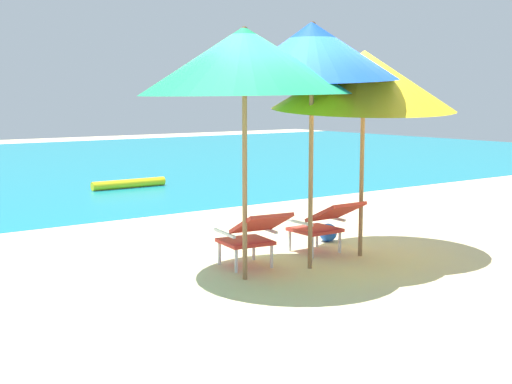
{
  "coord_description": "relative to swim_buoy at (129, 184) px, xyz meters",
  "views": [
    {
      "loc": [
        -4.85,
        -6.28,
        1.9
      ],
      "look_at": [
        0.0,
        0.38,
        0.75
      ],
      "focal_mm": 48.72,
      "sensor_mm": 36.0,
      "label": 1
    }
  ],
  "objects": [
    {
      "name": "swim_buoy",
      "position": [
        0.0,
        0.0,
        0.0
      ],
      "size": [
        1.6,
        0.18,
        0.18
      ],
      "primitive_type": "cylinder",
      "rotation": [
        0.0,
        1.57,
        0.0
      ],
      "color": "yellow",
      "rests_on": "ocean_band"
    },
    {
      "name": "lounge_chair_right",
      "position": [
        -0.75,
        -6.85,
        0.31
      ],
      "size": [
        0.55,
        0.87,
        0.68
      ],
      "color": "red",
      "rests_on": "ground_plane"
    },
    {
      "name": "beach_ball",
      "position": [
        -0.21,
        -6.31,
        0.02
      ],
      "size": [
        0.24,
        0.24,
        0.24
      ],
      "primitive_type": "sphere",
      "color": "blue",
      "rests_on": "ground_plane"
    },
    {
      "name": "beach_umbrella_right",
      "position": [
        -0.44,
        -7.15,
        1.97
      ],
      "size": [
        2.91,
        2.92,
        2.47
      ],
      "color": "olive",
      "rests_on": "ground_plane"
    },
    {
      "name": "ground_plane",
      "position": [
        -1.36,
        -2.68,
        -0.1
      ],
      "size": [
        40.0,
        40.0,
        0.0
      ],
      "primitive_type": "plane",
      "color": "beige"
    },
    {
      "name": "beach_umbrella_center",
      "position": [
        -1.32,
        -7.26,
        2.26
      ],
      "size": [
        2.42,
        2.4,
        2.72
      ],
      "color": "olive",
      "rests_on": "ground_plane"
    },
    {
      "name": "beach_umbrella_left",
      "position": [
        -2.16,
        -7.21,
        2.14
      ],
      "size": [
        2.32,
        2.31,
        2.59
      ],
      "color": "olive",
      "rests_on": "ground_plane"
    },
    {
      "name": "lounge_chair_left",
      "position": [
        -1.86,
        -6.92,
        0.31
      ],
      "size": [
        0.65,
        0.94,
        0.68
      ],
      "color": "red",
      "rests_on": "ground_plane"
    }
  ]
}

